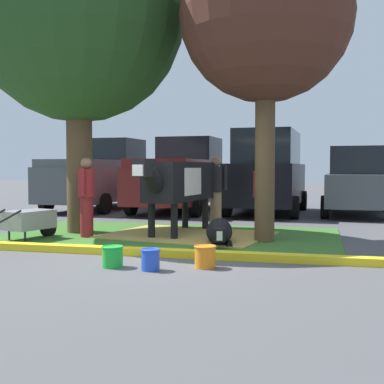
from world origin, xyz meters
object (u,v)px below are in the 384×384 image
object	(u,v)px
calf_lying	(219,232)
bucket_blue	(151,259)
person_visitor_near	(87,195)
bucket_orange	(205,256)
pickup_truck_maroon	(182,177)
sedan_red	(358,182)
shade_tree_left	(78,16)
cow_holstein	(178,182)
bucket_green	(113,256)
pickup_truck_black	(102,176)
wheelbarrow	(30,220)
suv_black	(268,172)
shade_tree_right	(266,17)
person_handler	(261,196)
person_visitor_far	(216,190)

from	to	relation	value
calf_lying	bucket_blue	xyz separation A→B (m)	(-0.48, -2.50, -0.08)
person_visitor_near	bucket_orange	bearing A→B (deg)	-38.63
bucket_orange	pickup_truck_maroon	distance (m)	9.36
person_visitor_near	pickup_truck_maroon	xyz separation A→B (m)	(0.22, 6.51, 0.25)
bucket_orange	bucket_blue	bearing A→B (deg)	-152.34
bucket_orange	sedan_red	world-z (taller)	sedan_red
shade_tree_left	cow_holstein	distance (m)	4.14
bucket_blue	bucket_orange	world-z (taller)	bucket_orange
shade_tree_left	bucket_green	distance (m)	6.00
bucket_orange	pickup_truck_black	xyz separation A→B (m)	(-5.66, 9.08, 0.95)
wheelbarrow	bucket_green	world-z (taller)	wheelbarrow
bucket_blue	suv_black	distance (m)	9.11
shade_tree_right	pickup_truck_maroon	distance (m)	7.72
calf_lying	suv_black	distance (m)	6.60
shade_tree_right	pickup_truck_maroon	xyz separation A→B (m)	(-3.32, 6.25, -3.11)
bucket_blue	calf_lying	bearing A→B (deg)	79.11
person_visitor_near	pickup_truck_black	size ratio (longest dim) A/B	0.29
cow_holstein	calf_lying	size ratio (longest dim) A/B	2.35
shade_tree_right	bucket_green	size ratio (longest dim) A/B	18.55
cow_holstein	person_handler	world-z (taller)	cow_holstein
cow_holstein	pickup_truck_black	distance (m)	7.32
shade_tree_right	calf_lying	world-z (taller)	shade_tree_right
wheelbarrow	sedan_red	xyz separation A→B (m)	(6.62, 7.02, 0.60)
shade_tree_left	person_visitor_far	bearing A→B (deg)	28.01
calf_lying	person_handler	distance (m)	1.64
cow_holstein	suv_black	size ratio (longest dim) A/B	0.67
bucket_green	bucket_blue	size ratio (longest dim) A/B	1.05
person_visitor_near	pickup_truck_black	distance (m)	7.22
shade_tree_right	cow_holstein	size ratio (longest dim) A/B	1.88
cow_holstein	suv_black	xyz separation A→B (m)	(1.33, 5.45, 0.15)
calf_lying	bucket_green	distance (m)	2.65
calf_lying	bucket_green	xyz separation A→B (m)	(-1.08, -2.42, -0.08)
bucket_blue	suv_black	world-z (taller)	suv_black
cow_holstein	pickup_truck_black	xyz separation A→B (m)	(-4.36, 5.88, -0.00)
cow_holstein	sedan_red	xyz separation A→B (m)	(3.98, 5.68, -0.13)
sedan_red	bucket_green	bearing A→B (deg)	-113.43
shade_tree_left	shade_tree_right	xyz separation A→B (m)	(4.02, -0.41, -0.42)
shade_tree_right	person_handler	xyz separation A→B (m)	(-0.16, 0.89, -3.39)
shade_tree_right	pickup_truck_black	distance (m)	9.47
shade_tree_right	sedan_red	xyz separation A→B (m)	(2.12, 6.23, -3.24)
bucket_blue	pickup_truck_black	world-z (taller)	pickup_truck_black
pickup_truck_black	pickup_truck_maroon	size ratio (longest dim) A/B	1.00
bucket_green	bucket_orange	world-z (taller)	bucket_orange
cow_holstein	wheelbarrow	xyz separation A→B (m)	(-2.64, -1.34, -0.73)
person_handler	person_visitor_far	world-z (taller)	person_visitor_far
shade_tree_left	sedan_red	distance (m)	9.22
shade_tree_left	person_handler	xyz separation A→B (m)	(3.86, 0.48, -3.80)
bucket_green	bucket_orange	size ratio (longest dim) A/B	0.99
person_visitor_near	person_visitor_far	world-z (taller)	person_visitor_far
calf_lying	person_visitor_near	bearing A→B (deg)	174.93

